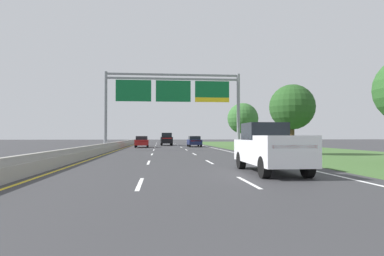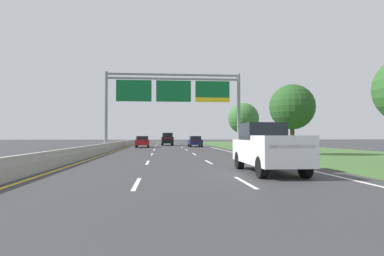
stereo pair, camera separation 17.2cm
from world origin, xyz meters
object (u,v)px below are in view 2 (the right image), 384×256
Objects in this scene: car_navy_right_lane_sedan at (195,141)px; roadside_tree_far at (243,118)px; car_black_centre_lane_suv at (167,139)px; pickup_truck_white at (268,148)px; car_red_left_lane_sedan at (143,141)px; roadside_tree_mid at (292,107)px; overhead_sign_gantry at (174,95)px.

roadside_tree_far is (6.33, -3.80, 3.18)m from car_navy_right_lane_sedan.
pickup_truck_white is at bearing -176.38° from car_black_centre_lane_suv.
car_navy_right_lane_sedan is (7.53, 1.84, 0.00)m from car_red_left_lane_sedan.
car_black_centre_lane_suv is 8.35m from car_navy_right_lane_sedan.
car_red_left_lane_sedan and car_navy_right_lane_sedan have the same top height.
car_navy_right_lane_sedan is 0.72× the size of roadside_tree_far.
roadside_tree_mid is (13.71, -19.55, 3.24)m from car_red_left_lane_sedan.
roadside_tree_mid is at bearing -90.47° from roadside_tree_far.
pickup_truck_white is 0.90× the size of roadside_tree_mid.
roadside_tree_mid is (6.19, -21.39, 3.24)m from car_navy_right_lane_sedan.
pickup_truck_white is 0.88× the size of roadside_tree_far.
car_navy_right_lane_sedan is at bearing -0.31° from pickup_truck_white.
roadside_tree_mid is at bearing -161.97° from car_black_centre_lane_suv.
pickup_truck_white reaches higher than car_navy_right_lane_sedan.
roadside_tree_far is at bearing 89.53° from roadside_tree_mid.
overhead_sign_gantry reaches higher than car_navy_right_lane_sedan.
overhead_sign_gantry is 12.13m from car_red_left_lane_sedan.
car_navy_right_lane_sedan is 22.50m from roadside_tree_mid.
car_navy_right_lane_sedan is at bearing 73.41° from overhead_sign_gantry.
car_red_left_lane_sedan is (-7.26, 32.89, -0.26)m from pickup_truck_white.
car_red_left_lane_sedan is 14.35m from roadside_tree_far.
car_red_left_lane_sedan is 0.93× the size of car_black_centre_lane_suv.
overhead_sign_gantry is 2.51× the size of roadside_tree_mid.
roadside_tree_far reaches higher than car_red_left_lane_sedan.
car_black_centre_lane_suv reaches higher than car_navy_right_lane_sedan.
roadside_tree_far is at bearing -98.92° from car_red_left_lane_sedan.
roadside_tree_mid reaches higher than car_black_centre_lane_suv.
pickup_truck_white is 1.22× the size of car_red_left_lane_sedan.
overhead_sign_gantry is 3.40× the size of car_red_left_lane_sedan.
roadside_tree_far reaches higher than car_navy_right_lane_sedan.
roadside_tree_far is (10.26, -11.16, 2.90)m from car_black_centre_lane_suv.
car_black_centre_lane_suv is 1.07× the size of car_navy_right_lane_sedan.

